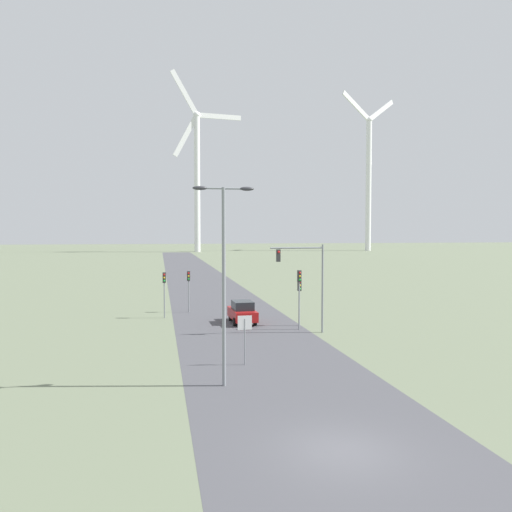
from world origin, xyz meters
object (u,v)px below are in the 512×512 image
car_approaching (242,312)px  wind_turbine_center (369,172)px  stop_sign_near (245,330)px  traffic_light_post_mid_right (299,286)px  traffic_light_post_mid_left (189,282)px  traffic_light_post_near_right (299,292)px  traffic_light_post_near_left (164,285)px  wind_turbine_left (197,170)px  traffic_light_mast_overhead (306,271)px  streetlamp (224,261)px

car_approaching → wind_turbine_center: wind_turbine_center is taller
stop_sign_near → traffic_light_post_mid_right: bearing=57.8°
traffic_light_post_mid_left → car_approaching: size_ratio=0.92×
traffic_light_post_near_right → wind_turbine_center: wind_turbine_center is taller
traffic_light_post_mid_right → wind_turbine_center: 169.26m
traffic_light_post_near_left → wind_turbine_left: wind_turbine_left is taller
traffic_light_post_near_right → traffic_light_mast_overhead: size_ratio=0.56×
stop_sign_near → traffic_light_mast_overhead: traffic_light_mast_overhead is taller
stop_sign_near → traffic_light_post_mid_right: (5.81, 9.22, 1.36)m
stop_sign_near → car_approaching: 13.03m
wind_turbine_left → traffic_light_post_mid_right: bearing=-91.4°
traffic_light_post_mid_right → car_approaching: 5.78m
traffic_light_mast_overhead → wind_turbine_left: bearing=88.7°
traffic_light_mast_overhead → car_approaching: traffic_light_mast_overhead is taller
stop_sign_near → traffic_light_post_mid_left: size_ratio=0.73×
car_approaching → wind_turbine_left: size_ratio=0.06×
traffic_light_mast_overhead → wind_turbine_left: wind_turbine_left is taller
traffic_light_post_near_right → traffic_light_post_mid_right: bearing=-106.5°
wind_turbine_left → wind_turbine_center: size_ratio=1.07×
traffic_light_mast_overhead → car_approaching: (-3.89, 5.00, -3.69)m
car_approaching → wind_turbine_left: wind_turbine_left is taller
stop_sign_near → traffic_light_post_near_right: 12.48m
wind_turbine_left → traffic_light_post_near_left: bearing=-95.4°
wind_turbine_center → stop_sign_near: bearing=-115.8°
traffic_light_post_mid_left → traffic_light_mast_overhead: size_ratio=0.58×
traffic_light_post_mid_left → traffic_light_post_mid_right: 12.70m
wind_turbine_center → traffic_light_post_mid_right: bearing=-115.4°
traffic_light_post_mid_left → streetlamp: bearing=-89.0°
wind_turbine_center → streetlamp: bearing=-115.8°
wind_turbine_center → traffic_light_mast_overhead: bearing=-115.2°
car_approaching → traffic_light_mast_overhead: bearing=-52.1°
traffic_light_post_mid_right → wind_turbine_center: (71.62, 150.82, 27.81)m
car_approaching → traffic_light_post_mid_right: bearing=-43.5°
traffic_light_post_near_right → wind_turbine_center: bearing=64.5°
traffic_light_mast_overhead → wind_turbine_center: 170.26m
traffic_light_post_near_right → car_approaching: size_ratio=0.89×
traffic_light_mast_overhead → traffic_light_post_mid_left: bearing=124.9°
streetlamp → wind_turbine_left: 165.61m
stop_sign_near → traffic_light_post_mid_right: traffic_light_post_mid_right is taller
wind_turbine_left → wind_turbine_center: bearing=0.1°
traffic_light_post_mid_right → car_approaching: size_ratio=1.10×
stop_sign_near → traffic_light_post_near_right: traffic_light_post_near_right is taller
streetlamp → stop_sign_near: 5.68m
wind_turbine_center → traffic_light_post_near_left: bearing=-119.6°
traffic_light_post_near_left → wind_turbine_center: (81.71, 143.61, 28.22)m
traffic_light_post_near_right → wind_turbine_center: (71.17, 149.27, 28.42)m
traffic_light_post_mid_left → wind_turbine_left: bearing=85.4°
traffic_light_post_near_left → wind_turbine_center: bearing=60.4°
stop_sign_near → traffic_light_post_mid_right: size_ratio=0.61×
streetlamp → traffic_light_post_near_right: streetlamp is taller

